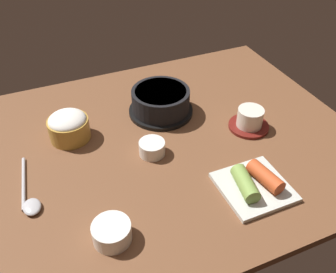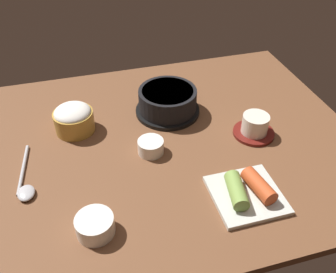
% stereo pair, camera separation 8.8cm
% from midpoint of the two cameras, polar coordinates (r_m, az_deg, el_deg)
% --- Properties ---
extents(dining_table, '(1.00, 0.76, 0.02)m').
position_cam_midpoint_polar(dining_table, '(0.91, -4.41, -1.64)').
color(dining_table, brown).
rests_on(dining_table, ground).
extents(stone_pot, '(0.17, 0.17, 0.07)m').
position_cam_midpoint_polar(stone_pot, '(0.99, -3.69, 5.39)').
color(stone_pot, black).
rests_on(stone_pot, dining_table).
extents(rice_bowl, '(0.10, 0.10, 0.07)m').
position_cam_midpoint_polar(rice_bowl, '(0.94, -17.83, 1.48)').
color(rice_bowl, '#B78C38').
rests_on(rice_bowl, dining_table).
extents(tea_cup_with_saucer, '(0.10, 0.10, 0.06)m').
position_cam_midpoint_polar(tea_cup_with_saucer, '(0.95, 10.06, 2.51)').
color(tea_cup_with_saucer, maroon).
rests_on(tea_cup_with_saucer, dining_table).
extents(banchan_cup_center, '(0.06, 0.06, 0.03)m').
position_cam_midpoint_polar(banchan_cup_center, '(0.87, -5.41, -1.85)').
color(banchan_cup_center, white).
rests_on(banchan_cup_center, dining_table).
extents(kimchi_plate, '(0.14, 0.14, 0.04)m').
position_cam_midpoint_polar(kimchi_plate, '(0.79, 10.25, -7.38)').
color(kimchi_plate, silver).
rests_on(kimchi_plate, dining_table).
extents(side_bowl_near, '(0.07, 0.07, 0.04)m').
position_cam_midpoint_polar(side_bowl_near, '(0.71, -12.37, -14.51)').
color(side_bowl_near, white).
rests_on(side_bowl_near, dining_table).
extents(spoon, '(0.04, 0.18, 0.01)m').
position_cam_midpoint_polar(spoon, '(0.84, -23.70, -8.99)').
color(spoon, '#B7B7BC').
rests_on(spoon, dining_table).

